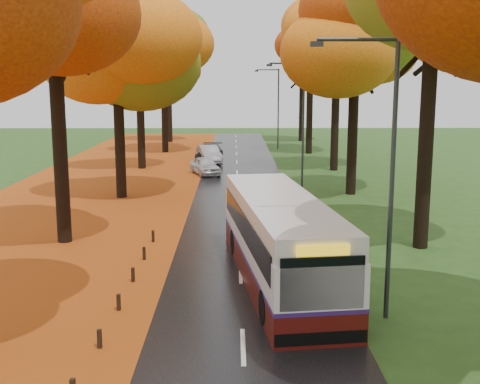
{
  "coord_description": "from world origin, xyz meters",
  "views": [
    {
      "loc": [
        -0.22,
        -8.55,
        6.8
      ],
      "look_at": [
        0.0,
        14.16,
        2.6
      ],
      "focal_mm": 45.0,
      "sensor_mm": 36.0,
      "label": 1
    }
  ],
  "objects_px": {
    "bus": "(280,238)",
    "car_dark": "(209,153)",
    "streetlamp_mid": "(299,114)",
    "car_white": "(205,166)",
    "car_silver": "(209,154)",
    "streetlamp_near": "(384,157)",
    "streetlamp_far": "(276,102)"
  },
  "relations": [
    {
      "from": "streetlamp_mid",
      "to": "car_silver",
      "type": "xyz_separation_m",
      "value": [
        -6.3,
        11.48,
        -3.96
      ]
    },
    {
      "from": "car_silver",
      "to": "car_dark",
      "type": "distance_m",
      "value": 1.23
    },
    {
      "from": "streetlamp_near",
      "to": "car_white",
      "type": "xyz_separation_m",
      "value": [
        -6.3,
        27.18,
        -4.03
      ]
    },
    {
      "from": "streetlamp_mid",
      "to": "streetlamp_far",
      "type": "relative_size",
      "value": 1.0
    },
    {
      "from": "streetlamp_far",
      "to": "car_white",
      "type": "height_order",
      "value": "streetlamp_far"
    },
    {
      "from": "streetlamp_far",
      "to": "car_dark",
      "type": "xyz_separation_m",
      "value": [
        -6.3,
        -9.29,
        -3.97
      ]
    },
    {
      "from": "streetlamp_mid",
      "to": "streetlamp_far",
      "type": "xyz_separation_m",
      "value": [
        0.0,
        22.0,
        0.0
      ]
    },
    {
      "from": "streetlamp_mid",
      "to": "car_white",
      "type": "bearing_deg",
      "value": 140.56
    },
    {
      "from": "streetlamp_mid",
      "to": "car_white",
      "type": "distance_m",
      "value": 9.09
    },
    {
      "from": "car_white",
      "to": "streetlamp_mid",
      "type": "bearing_deg",
      "value": -59.11
    },
    {
      "from": "streetlamp_near",
      "to": "streetlamp_far",
      "type": "relative_size",
      "value": 1.0
    },
    {
      "from": "car_dark",
      "to": "bus",
      "type": "bearing_deg",
      "value": -78.01
    },
    {
      "from": "streetlamp_near",
      "to": "car_white",
      "type": "relative_size",
      "value": 2.12
    },
    {
      "from": "streetlamp_mid",
      "to": "car_silver",
      "type": "relative_size",
      "value": 1.84
    },
    {
      "from": "car_white",
      "to": "car_dark",
      "type": "height_order",
      "value": "car_dark"
    },
    {
      "from": "streetlamp_near",
      "to": "car_dark",
      "type": "bearing_deg",
      "value": 100.28
    },
    {
      "from": "streetlamp_near",
      "to": "car_dark",
      "type": "xyz_separation_m",
      "value": [
        -6.3,
        34.71,
        -3.97
      ]
    },
    {
      "from": "streetlamp_near",
      "to": "car_silver",
      "type": "distance_m",
      "value": 34.29
    },
    {
      "from": "car_dark",
      "to": "streetlamp_mid",
      "type": "bearing_deg",
      "value": -58.34
    },
    {
      "from": "bus",
      "to": "car_dark",
      "type": "distance_m",
      "value": 31.67
    },
    {
      "from": "streetlamp_far",
      "to": "bus",
      "type": "height_order",
      "value": "streetlamp_far"
    },
    {
      "from": "car_white",
      "to": "car_silver",
      "type": "distance_m",
      "value": 6.3
    },
    {
      "from": "bus",
      "to": "car_silver",
      "type": "xyz_separation_m",
      "value": [
        -3.68,
        30.21,
        -0.8
      ]
    },
    {
      "from": "streetlamp_mid",
      "to": "bus",
      "type": "xyz_separation_m",
      "value": [
        -2.62,
        -18.74,
        -3.16
      ]
    },
    {
      "from": "streetlamp_far",
      "to": "bus",
      "type": "bearing_deg",
      "value": -93.67
    },
    {
      "from": "streetlamp_mid",
      "to": "bus",
      "type": "height_order",
      "value": "streetlamp_mid"
    },
    {
      "from": "streetlamp_mid",
      "to": "car_dark",
      "type": "xyz_separation_m",
      "value": [
        -6.3,
        12.71,
        -3.97
      ]
    },
    {
      "from": "streetlamp_near",
      "to": "streetlamp_far",
      "type": "height_order",
      "value": "same"
    },
    {
      "from": "streetlamp_mid",
      "to": "streetlamp_far",
      "type": "distance_m",
      "value": 22.0
    },
    {
      "from": "bus",
      "to": "car_silver",
      "type": "distance_m",
      "value": 30.45
    },
    {
      "from": "streetlamp_mid",
      "to": "car_dark",
      "type": "distance_m",
      "value": 14.73
    },
    {
      "from": "streetlamp_near",
      "to": "bus",
      "type": "distance_m",
      "value": 5.24
    }
  ]
}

